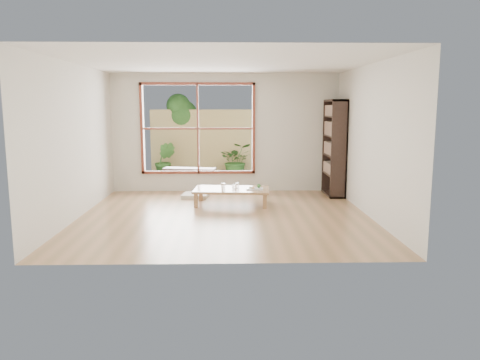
% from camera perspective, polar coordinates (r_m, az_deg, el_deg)
% --- Properties ---
extents(ground, '(5.00, 5.00, 0.00)m').
position_cam_1_polar(ground, '(8.17, -1.89, -4.39)').
color(ground, tan).
rests_on(ground, ground).
extents(low_table, '(1.49, 0.92, 0.31)m').
position_cam_1_polar(low_table, '(9.04, -1.04, -1.28)').
color(low_table, tan).
rests_on(low_table, ground).
extents(floor_cushion, '(0.58, 0.58, 0.08)m').
position_cam_1_polar(floor_cushion, '(9.86, -5.43, -1.86)').
color(floor_cushion, beige).
rests_on(floor_cushion, ground).
extents(bookshelf, '(0.32, 0.91, 2.03)m').
position_cam_1_polar(bookshelf, '(10.13, 11.42, 3.86)').
color(bookshelf, '#32211B').
rests_on(bookshelf, ground).
extents(glass_tall, '(0.07, 0.07, 0.12)m').
position_cam_1_polar(glass_tall, '(8.90, -2.02, -0.81)').
color(glass_tall, silver).
rests_on(glass_tall, low_table).
extents(glass_mid, '(0.06, 0.06, 0.09)m').
position_cam_1_polar(glass_mid, '(9.01, -0.74, -0.80)').
color(glass_mid, silver).
rests_on(glass_mid, low_table).
extents(glass_short, '(0.08, 0.08, 0.10)m').
position_cam_1_polar(glass_short, '(9.08, -0.35, -0.68)').
color(glass_short, silver).
rests_on(glass_short, low_table).
extents(glass_small, '(0.07, 0.07, 0.09)m').
position_cam_1_polar(glass_small, '(9.13, -2.08, -0.66)').
color(glass_small, silver).
rests_on(glass_small, low_table).
extents(food_tray, '(0.33, 0.25, 0.10)m').
position_cam_1_polar(food_tray, '(8.96, 1.91, -0.99)').
color(food_tray, white).
rests_on(food_tray, low_table).
extents(deck, '(2.80, 2.00, 0.05)m').
position_cam_1_polar(deck, '(11.68, -4.69, -0.34)').
color(deck, '#372F28').
rests_on(deck, ground).
extents(garden_bench, '(1.29, 0.59, 0.39)m').
position_cam_1_polar(garden_bench, '(11.30, -6.17, 1.16)').
color(garden_bench, '#32211B').
rests_on(garden_bench, deck).
extents(bamboo_fence, '(2.80, 0.06, 1.80)m').
position_cam_1_polar(bamboo_fence, '(12.56, -4.49, 4.45)').
color(bamboo_fence, tan).
rests_on(bamboo_fence, ground).
extents(shrub_right, '(0.87, 0.76, 0.92)m').
position_cam_1_polar(shrub_right, '(12.21, -0.45, 2.41)').
color(shrub_right, '#315E22').
rests_on(shrub_right, deck).
extents(shrub_left, '(0.55, 0.46, 0.96)m').
position_cam_1_polar(shrub_left, '(12.17, -9.13, 2.34)').
color(shrub_left, '#315E22').
rests_on(shrub_left, deck).
extents(garden_tree, '(1.04, 0.85, 2.22)m').
position_cam_1_polar(garden_tree, '(12.88, -7.50, 7.75)').
color(garden_tree, '#4C3D2D').
rests_on(garden_tree, ground).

